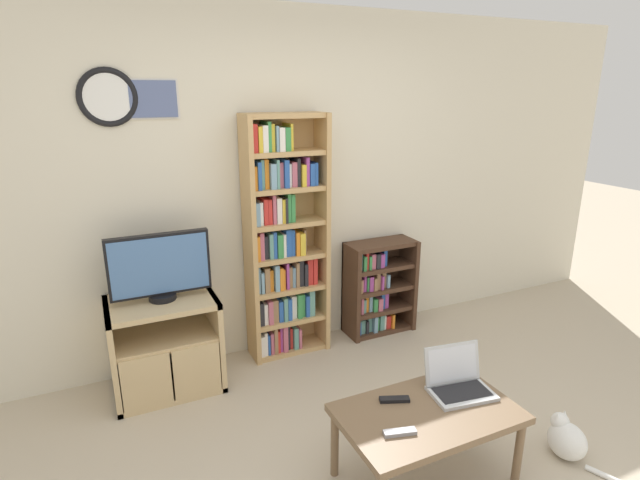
# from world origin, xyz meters

# --- Properties ---
(wall_back) EXTENTS (6.85, 0.09, 2.60)m
(wall_back) POSITION_xyz_m (-0.01, 1.97, 1.31)
(wall_back) COLOR beige
(wall_back) RESTS_ON ground_plane
(tv_stand) EXTENTS (0.72, 0.50, 0.66)m
(tv_stand) POSITION_xyz_m (-0.94, 1.66, 0.33)
(tv_stand) COLOR tan
(tv_stand) RESTS_ON ground_plane
(television) EXTENTS (0.66, 0.18, 0.46)m
(television) POSITION_xyz_m (-0.92, 1.68, 0.90)
(television) COLOR black
(television) RESTS_ON tv_stand
(bookshelf_tall) EXTENTS (0.62, 0.26, 1.86)m
(bookshelf_tall) POSITION_xyz_m (-0.00, 1.81, 0.91)
(bookshelf_tall) COLOR tan
(bookshelf_tall) RESTS_ON ground_plane
(bookshelf_short) EXTENTS (0.59, 0.28, 0.80)m
(bookshelf_short) POSITION_xyz_m (0.82, 1.81, 0.39)
(bookshelf_short) COLOR #472D1E
(bookshelf_short) RESTS_ON ground_plane
(coffee_table) EXTENTS (0.92, 0.56, 0.43)m
(coffee_table) POSITION_xyz_m (0.17, 0.19, 0.38)
(coffee_table) COLOR brown
(coffee_table) RESTS_ON ground_plane
(laptop) EXTENTS (0.37, 0.30, 0.24)m
(laptop) POSITION_xyz_m (0.42, 0.27, 0.49)
(laptop) COLOR #B7BABC
(laptop) RESTS_ON coffee_table
(remote_near_laptop) EXTENTS (0.16, 0.10, 0.02)m
(remote_near_laptop) POSITION_xyz_m (0.05, 0.33, 0.44)
(remote_near_laptop) COLOR black
(remote_near_laptop) RESTS_ON coffee_table
(remote_far_from_laptop) EXTENTS (0.17, 0.08, 0.02)m
(remote_far_from_laptop) POSITION_xyz_m (-0.07, 0.10, 0.44)
(remote_far_from_laptop) COLOR #99999E
(remote_far_from_laptop) RESTS_ON coffee_table
(cat) EXTENTS (0.21, 0.44, 0.26)m
(cat) POSITION_xyz_m (1.01, -0.00, 0.11)
(cat) COLOR white
(cat) RESTS_ON ground_plane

